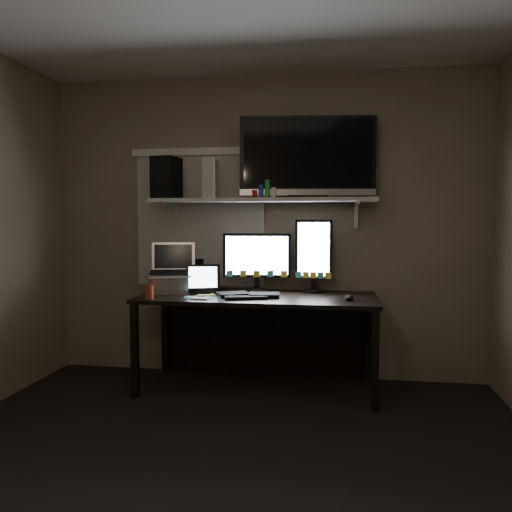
% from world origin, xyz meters
% --- Properties ---
extents(floor, '(3.60, 3.60, 0.00)m').
position_xyz_m(floor, '(0.00, 0.00, 0.00)').
color(floor, black).
rests_on(floor, ground).
extents(back_wall, '(3.60, 0.00, 3.60)m').
position_xyz_m(back_wall, '(0.00, 1.80, 1.25)').
color(back_wall, '#685A4B').
rests_on(back_wall, floor).
extents(window_blinds, '(1.10, 0.02, 1.10)m').
position_xyz_m(window_blinds, '(-0.55, 1.79, 1.30)').
color(window_blinds, silver).
rests_on(window_blinds, back_wall).
extents(desk, '(1.80, 0.75, 0.73)m').
position_xyz_m(desk, '(0.00, 1.55, 0.55)').
color(desk, black).
rests_on(desk, floor).
extents(wall_shelf, '(1.80, 0.35, 0.03)m').
position_xyz_m(wall_shelf, '(0.00, 1.62, 1.46)').
color(wall_shelf, '#BABAB5').
rests_on(wall_shelf, back_wall).
extents(monitor_landscape, '(0.55, 0.11, 0.48)m').
position_xyz_m(monitor_landscape, '(-0.04, 1.65, 0.97)').
color(monitor_landscape, black).
rests_on(monitor_landscape, desk).
extents(monitor_portrait, '(0.30, 0.09, 0.59)m').
position_xyz_m(monitor_portrait, '(0.42, 1.66, 1.03)').
color(monitor_portrait, black).
rests_on(monitor_portrait, desk).
extents(keyboard, '(0.51, 0.31, 0.03)m').
position_xyz_m(keyboard, '(-0.06, 1.35, 0.74)').
color(keyboard, black).
rests_on(keyboard, desk).
extents(mouse, '(0.07, 0.11, 0.04)m').
position_xyz_m(mouse, '(0.69, 1.30, 0.75)').
color(mouse, black).
rests_on(mouse, desk).
extents(notepad, '(0.16, 0.20, 0.01)m').
position_xyz_m(notepad, '(-0.38, 1.23, 0.74)').
color(notepad, beige).
rests_on(notepad, desk).
extents(tablet, '(0.28, 0.18, 0.23)m').
position_xyz_m(tablet, '(-0.44, 1.46, 0.85)').
color(tablet, black).
rests_on(tablet, desk).
extents(file_sorter, '(0.23, 0.13, 0.28)m').
position_xyz_m(file_sorter, '(-0.59, 1.68, 0.87)').
color(file_sorter, black).
rests_on(file_sorter, desk).
extents(laptop, '(0.41, 0.37, 0.39)m').
position_xyz_m(laptop, '(-0.72, 1.46, 0.92)').
color(laptop, '#B3B4B8').
rests_on(laptop, desk).
extents(cup, '(0.07, 0.07, 0.10)m').
position_xyz_m(cup, '(-0.77, 1.16, 0.78)').
color(cup, maroon).
rests_on(cup, desk).
extents(sticky_notes, '(0.35, 0.28, 0.00)m').
position_xyz_m(sticky_notes, '(-0.36, 1.34, 0.73)').
color(sticky_notes, yellow).
rests_on(sticky_notes, desk).
extents(tv, '(1.08, 0.32, 0.64)m').
position_xyz_m(tv, '(0.36, 1.64, 1.80)').
color(tv, black).
rests_on(tv, wall_shelf).
extents(game_console, '(0.12, 0.28, 0.32)m').
position_xyz_m(game_console, '(-0.41, 1.63, 1.64)').
color(game_console, beige).
rests_on(game_console, wall_shelf).
extents(speaker, '(0.21, 0.25, 0.34)m').
position_xyz_m(speaker, '(-0.78, 1.60, 1.65)').
color(speaker, black).
rests_on(speaker, wall_shelf).
extents(bottles, '(0.23, 0.08, 0.14)m').
position_xyz_m(bottles, '(0.03, 1.54, 1.55)').
color(bottles, '#A50F0C').
rests_on(bottles, wall_shelf).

